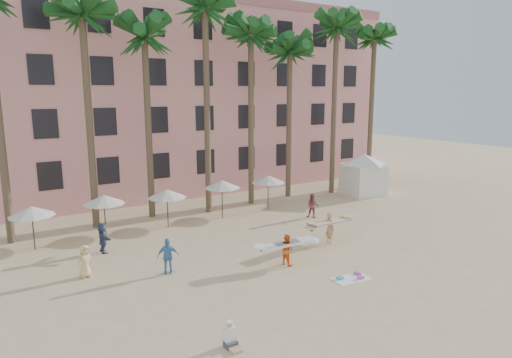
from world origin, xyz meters
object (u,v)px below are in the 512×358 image
object	(u,v)px
pink_hotel	(191,99)
carrier_white	(287,248)
carrier_yellow	(330,226)
cabana	(364,171)

from	to	relation	value
pink_hotel	carrier_white	bearing A→B (deg)	-102.99
pink_hotel	carrier_yellow	size ratio (longest dim) A/B	10.12
pink_hotel	carrier_white	xyz separation A→B (m)	(-5.31, -23.02, -7.12)
cabana	carrier_yellow	size ratio (longest dim) A/B	1.47
cabana	carrier_yellow	world-z (taller)	cabana
carrier_yellow	carrier_white	bearing A→B (deg)	-161.36
cabana	carrier_white	bearing A→B (deg)	-147.70
carrier_yellow	cabana	bearing A→B (deg)	36.63
cabana	carrier_white	size ratio (longest dim) A/B	1.72
carrier_yellow	carrier_white	size ratio (longest dim) A/B	1.17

